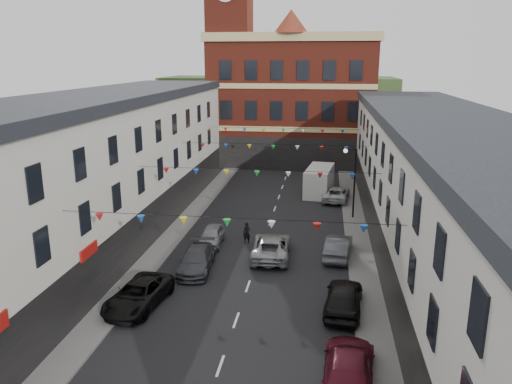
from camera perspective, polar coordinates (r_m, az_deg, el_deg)
The scene contains 19 objects.
ground at distance 30.07m, azimuth -0.94°, elevation -10.74°, with size 160.00×160.00×0.00m, color black.
pavement_left at distance 33.44m, azimuth -12.29°, elevation -8.21°, with size 1.80×64.00×0.15m, color #605E5B.
pavement_right at distance 31.68m, azimuth 12.24°, elevation -9.56°, with size 1.80×64.00×0.15m, color #605E5B.
terrace_left at distance 32.94m, azimuth -21.40°, elevation 0.41°, with size 8.40×56.00×10.70m.
terrace_right at distance 29.94m, azimuth 22.24°, elevation -2.05°, with size 8.40×56.00×9.70m.
civic_building at distance 65.04m, azimuth 4.20°, elevation 10.59°, with size 20.60×13.30×18.50m.
clock_tower at distance 62.90m, azimuth -3.00°, elevation 16.66°, with size 5.60×5.60×30.00m.
distant_hill at distance 89.51m, azimuth 2.59°, elevation 9.78°, with size 40.00×14.00×10.00m, color #2F4821.
street_lamp at distance 41.85m, azimuth 10.90°, elevation 2.08°, with size 1.10×0.36×6.00m.
car_left_c at distance 28.27m, azimuth -13.29°, elevation -11.34°, with size 2.32×5.04×1.40m, color black.
car_left_d at distance 32.18m, azimuth -6.83°, elevation -7.71°, with size 1.95×4.79×1.39m, color #44454C.
car_left_e at distance 36.32m, azimuth -5.10°, elevation -5.01°, with size 1.58×3.92×1.34m, color gray.
car_right_c at distance 22.12m, azimuth 10.53°, elevation -19.04°, with size 2.12×5.21×1.51m, color #51101E.
car_right_d at distance 27.40m, azimuth 9.99°, elevation -11.79°, with size 1.91×4.75×1.62m, color black.
car_right_e at distance 34.41m, azimuth 9.38°, elevation -6.19°, with size 1.56×4.48×1.48m, color #4B4D52.
car_right_f at distance 47.86m, azimuth 9.15°, elevation -0.21°, with size 2.25×4.87×1.35m, color #B0B3B5.
moving_car at distance 34.00m, azimuth 1.75°, elevation -6.23°, with size 2.50×5.42×1.51m, color #A2A4A9.
white_van at distance 50.04m, azimuth 7.23°, elevation 1.29°, with size 2.29×5.96×2.64m, color silver.
pedestrian at distance 36.45m, azimuth -1.06°, elevation -4.67°, with size 0.58×0.38×1.59m, color black.
Camera 1 is at (4.16, -26.78, 13.03)m, focal length 35.00 mm.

